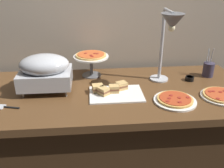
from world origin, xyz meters
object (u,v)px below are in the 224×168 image
at_px(sauce_cup_near, 190,78).
at_px(serving_spatula, 5,107).
at_px(pizza_plate_raised_stand, 91,58).
at_px(pizza_plate_front, 221,96).
at_px(pizza_plate_center, 175,100).
at_px(utensil_holder, 208,69).
at_px(chafing_dish, 45,71).
at_px(heat_lamp, 170,30).
at_px(sandwich_platter, 113,91).

relative_size(sauce_cup_near, serving_spatula, 0.37).
relative_size(pizza_plate_raised_stand, sauce_cup_near, 4.16).
bearing_deg(pizza_plate_front, pizza_plate_center, -174.87).
distance_m(pizza_plate_front, pizza_plate_raised_stand, 0.96).
bearing_deg(serving_spatula, pizza_plate_front, 0.32).
height_order(pizza_plate_center, pizza_plate_raised_stand, pizza_plate_raised_stand).
bearing_deg(sauce_cup_near, utensil_holder, 22.02).
height_order(pizza_plate_front, serving_spatula, pizza_plate_front).
xyz_separation_m(chafing_dish, pizza_plate_raised_stand, (0.31, 0.23, 0.00)).
relative_size(heat_lamp, utensil_holder, 2.30).
bearing_deg(serving_spatula, pizza_plate_raised_stand, 40.36).
bearing_deg(serving_spatula, pizza_plate_center, -1.14).
height_order(heat_lamp, serving_spatula, heat_lamp).
relative_size(chafing_dish, utensil_holder, 1.50).
relative_size(pizza_plate_front, utensil_holder, 1.13).
xyz_separation_m(pizza_plate_center, sandwich_platter, (-0.38, 0.14, 0.01)).
distance_m(sauce_cup_near, utensil_holder, 0.19).
xyz_separation_m(chafing_dish, serving_spatula, (-0.22, -0.22, -0.14)).
height_order(chafing_dish, pizza_plate_raised_stand, chafing_dish).
xyz_separation_m(heat_lamp, sandwich_platter, (-0.37, -0.06, -0.40)).
bearing_deg(sauce_cup_near, chafing_dish, -176.26).
bearing_deg(pizza_plate_raised_stand, serving_spatula, -139.64).
bearing_deg(heat_lamp, serving_spatula, -169.94).
xyz_separation_m(sandwich_platter, serving_spatula, (-0.68, -0.12, -0.02)).
distance_m(heat_lamp, pizza_plate_front, 0.55).
bearing_deg(chafing_dish, heat_lamp, -2.61).
bearing_deg(heat_lamp, utensil_holder, 23.82).
xyz_separation_m(chafing_dish, sandwich_platter, (0.45, -0.10, -0.13)).
xyz_separation_m(heat_lamp, utensil_holder, (0.40, 0.18, -0.36)).
xyz_separation_m(pizza_plate_center, sauce_cup_near, (0.22, 0.31, 0.00)).
bearing_deg(sandwich_platter, heat_lamp, 9.67).
distance_m(pizza_plate_center, serving_spatula, 1.06).
bearing_deg(serving_spatula, sandwich_platter, 10.27).
xyz_separation_m(chafing_dish, utensil_holder, (1.22, 0.14, -0.09)).
relative_size(heat_lamp, pizza_plate_center, 1.97).
distance_m(heat_lamp, sauce_cup_near, 0.47).
xyz_separation_m(sandwich_platter, utensil_holder, (0.77, 0.24, 0.04)).
bearing_deg(sauce_cup_near, heat_lamp, -154.85).
bearing_deg(chafing_dish, serving_spatula, -134.94).
bearing_deg(pizza_plate_front, heat_lamp, 151.76).
relative_size(sauce_cup_near, utensil_holder, 0.28).
xyz_separation_m(heat_lamp, pizza_plate_front, (0.33, -0.18, -0.40)).
bearing_deg(utensil_holder, sauce_cup_near, -157.98).
bearing_deg(sandwich_platter, pizza_plate_raised_stand, 112.44).
height_order(chafing_dish, sandwich_platter, chafing_dish).
relative_size(chafing_dish, sauce_cup_near, 5.36).
bearing_deg(pizza_plate_front, sauce_cup_near, 110.25).
relative_size(chafing_dish, pizza_plate_raised_stand, 1.29).
height_order(sandwich_platter, serving_spatula, sandwich_platter).
bearing_deg(heat_lamp, sandwich_platter, -170.33).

